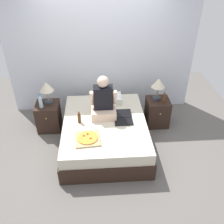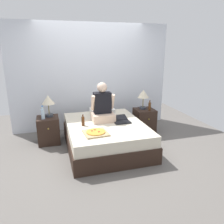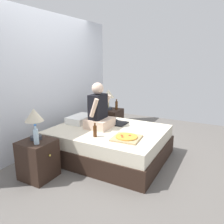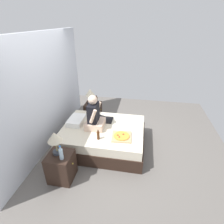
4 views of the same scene
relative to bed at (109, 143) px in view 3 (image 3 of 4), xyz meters
name	(u,v)px [view 3 (image 3 of 4)]	position (x,y,z in m)	size (l,w,h in m)	color
ground_plane	(109,156)	(0.00, 0.00, -0.25)	(5.82, 5.82, 0.00)	#66605B
wall_back	(49,81)	(0.00, 1.31, 1.00)	(3.82, 0.12, 2.50)	silver
bed	(109,143)	(0.00, 0.00, 0.00)	(1.51, 1.89, 0.51)	black
nightstand_left	(38,159)	(-1.09, 0.55, 0.03)	(0.44, 0.47, 0.56)	black
lamp_on_left_nightstand	(34,117)	(-1.05, 0.60, 0.64)	(0.26, 0.26, 0.45)	#333842
water_bottle	(36,136)	(-1.17, 0.46, 0.42)	(0.07, 0.07, 0.28)	silver
nightstand_right	(111,121)	(1.09, 0.55, 0.03)	(0.44, 0.47, 0.56)	black
lamp_on_right_nightstand	(108,95)	(1.06, 0.60, 0.64)	(0.26, 0.26, 0.45)	#333842
beer_bottle	(116,105)	(1.16, 0.45, 0.41)	(0.06, 0.06, 0.23)	#512D14
pillow	(81,119)	(0.10, 0.67, 0.32)	(0.52, 0.34, 0.12)	white
person_seated	(99,111)	(-0.01, 0.19, 0.55)	(0.47, 0.40, 0.78)	beige
laptop	(117,122)	(0.34, 0.02, 0.28)	(0.32, 0.42, 0.07)	black
pizza_box	(127,138)	(-0.29, -0.47, 0.28)	(0.43, 0.43, 0.05)	tan
beer_bottle_on_bed	(95,131)	(-0.44, -0.01, 0.35)	(0.06, 0.06, 0.22)	#4C2811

